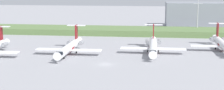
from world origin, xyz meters
name	(u,v)px	position (x,y,z in m)	size (l,w,h in m)	color
ground_plane	(116,47)	(0.00, 30.00, 0.00)	(500.00, 500.00, 0.00)	#939399
grass_berm	(124,31)	(0.00, 65.17, 1.39)	(320.00, 20.00, 2.78)	#597542
regional_jet_third	(70,47)	(-14.47, 13.88, 2.54)	(22.81, 31.00, 9.00)	white
regional_jet_fourth	(153,46)	(14.36, 19.56, 2.54)	(22.81, 31.00, 9.00)	white
regional_jet_fifth	(222,44)	(39.45, 27.18, 2.54)	(22.81, 31.00, 9.00)	white
antenna_mast	(198,14)	(35.77, 71.60, 9.34)	(4.40, 0.50, 22.46)	#B2B2B7
distant_hangar	(224,15)	(52.64, 94.25, 7.04)	(63.33, 20.62, 14.08)	gray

